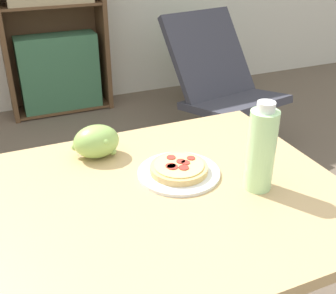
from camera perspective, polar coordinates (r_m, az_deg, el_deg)
The scene contains 7 objects.
dining_table at distance 1.21m, azimuth -3.46°, elevation -11.11°, with size 1.14×0.84×0.75m.
pizza_on_plate at distance 1.24m, azimuth 1.54°, elevation -3.23°, with size 0.24×0.24×0.04m.
grape_bunch at distance 1.35m, azimuth -9.71°, elevation 0.73°, with size 0.15×0.11×0.10m.
drink_bottle at distance 1.16m, azimuth 12.51°, elevation -0.29°, with size 0.08×0.08×0.26m.
lounge_chair_far at distance 2.96m, azimuth 7.33°, elevation 5.49°, with size 0.69×0.85×0.88m.
bookshelf at distance 3.51m, azimuth -15.47°, elevation 16.88°, with size 0.81×0.29×1.73m.
potted_plant_floor at distance 3.72m, azimuth 4.73°, elevation 12.25°, with size 0.51×0.43×0.73m.
Camera 1 is at (-0.31, -0.97, 1.41)m, focal length 45.00 mm.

